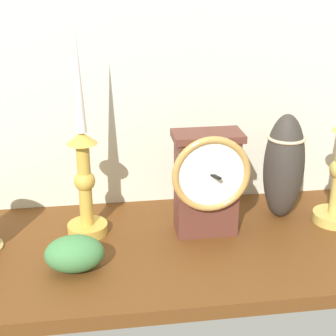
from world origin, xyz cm
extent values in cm
cube|color=#5D3414|center=(0.00, 0.00, -1.20)|extent=(100.00, 36.00, 2.40)
cube|color=silver|center=(0.00, 18.50, 32.50)|extent=(120.00, 2.00, 65.00)
cube|color=brown|center=(6.15, 3.70, 8.65)|extent=(10.54, 5.76, 17.30)
cube|color=brown|center=(6.15, 3.70, 17.90)|extent=(11.80, 6.45, 1.20)
torus|color=#BF8D45|center=(6.15, 0.42, 12.41)|extent=(13.27, 1.21, 13.27)
cylinder|color=silver|center=(6.15, 0.32, 12.41)|extent=(11.10, 0.40, 11.10)
cube|color=black|center=(6.15, 0.02, 12.41)|extent=(2.55, 3.99, 0.30)
cylinder|color=gold|center=(-14.68, 5.79, 0.90)|extent=(7.06, 7.06, 1.80)
cylinder|color=gold|center=(-14.68, 5.79, 9.33)|extent=(2.30, 2.30, 15.06)
sphere|color=gold|center=(-14.68, 5.79, 10.08)|extent=(3.68, 3.68, 3.68)
cone|color=gold|center=(-14.68, 5.79, 17.86)|extent=(5.14, 5.14, 2.00)
cone|color=silver|center=(-14.68, 5.79, 28.32)|extent=(1.89, 1.89, 18.92)
cylinder|color=#CCB051|center=(30.56, 3.72, 0.90)|extent=(7.76, 7.76, 1.80)
ellipsoid|color=#352F29|center=(21.41, 7.37, 10.00)|extent=(7.41, 7.41, 20.01)
torus|color=#CCB78C|center=(21.41, 7.37, 15.60)|extent=(6.90, 6.90, 0.60)
ellipsoid|color=#427F44|center=(-16.59, -5.90, 2.90)|extent=(9.29, 6.50, 5.80)
camera|label=1|loc=(-12.04, -76.47, 45.15)|focal=55.24mm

